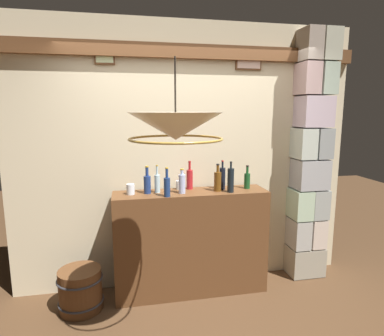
{
  "coord_description": "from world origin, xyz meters",
  "views": [
    {
      "loc": [
        -0.62,
        -2.3,
        1.88
      ],
      "look_at": [
        0.0,
        0.78,
        1.33
      ],
      "focal_mm": 30.61,
      "sensor_mm": 36.0,
      "label": 1
    }
  ],
  "objects": [
    {
      "name": "liquor_bottle_whiskey",
      "position": [
        0.38,
        0.73,
        1.2
      ],
      "size": [
        0.07,
        0.07,
        0.31
      ],
      "color": "black",
      "rests_on": "bar_shelf_unit"
    },
    {
      "name": "liquor_bottle_gin",
      "position": [
        -0.26,
        0.69,
        1.18
      ],
      "size": [
        0.06,
        0.06,
        0.28
      ],
      "color": "navy",
      "rests_on": "bar_shelf_unit"
    },
    {
      "name": "liquor_bottle_port",
      "position": [
        -0.43,
        0.85,
        1.18
      ],
      "size": [
        0.07,
        0.07,
        0.27
      ],
      "color": "navy",
      "rests_on": "bar_shelf_unit"
    },
    {
      "name": "liquor_bottle_vermouth",
      "position": [
        -0.33,
        0.86,
        1.18
      ],
      "size": [
        0.06,
        0.06,
        0.28
      ],
      "color": "#AACAD3",
      "rests_on": "bar_shelf_unit"
    },
    {
      "name": "bar_shelf_unit",
      "position": [
        0.0,
        0.83,
        0.54
      ],
      "size": [
        1.55,
        0.37,
        1.08
      ],
      "primitive_type": "cube",
      "color": "brown",
      "rests_on": "ground"
    },
    {
      "name": "pendant_lamp",
      "position": [
        -0.3,
        -0.13,
        1.77
      ],
      "size": [
        0.64,
        0.64,
        0.54
      ],
      "color": "#EFE5C6"
    },
    {
      "name": "liquor_bottle_sherry",
      "position": [
        0.34,
        0.87,
        1.2
      ],
      "size": [
        0.06,
        0.06,
        0.3
      ],
      "color": "black",
      "rests_on": "bar_shelf_unit"
    },
    {
      "name": "glass_tumbler_highball",
      "position": [
        -0.6,
        0.84,
        1.13
      ],
      "size": [
        0.08,
        0.08,
        0.1
      ],
      "color": "silver",
      "rests_on": "bar_shelf_unit"
    },
    {
      "name": "stone_pillar",
      "position": [
        1.36,
        0.95,
        1.34
      ],
      "size": [
        0.39,
        0.34,
        2.71
      ],
      "color": "gray",
      "rests_on": "ground"
    },
    {
      "name": "liquor_bottle_tequila",
      "position": [
        0.27,
        0.8,
        1.18
      ],
      "size": [
        0.07,
        0.07,
        0.28
      ],
      "color": "brown",
      "rests_on": "bar_shelf_unit"
    },
    {
      "name": "liquor_bottle_scotch",
      "position": [
        0.01,
        0.95,
        1.19
      ],
      "size": [
        0.07,
        0.07,
        0.29
      ],
      "color": "#A41D22",
      "rests_on": "bar_shelf_unit"
    },
    {
      "name": "liquor_bottle_mezcal",
      "position": [
        0.6,
        0.85,
        1.17
      ],
      "size": [
        0.06,
        0.06,
        0.25
      ],
      "color": "#174A21",
      "rests_on": "bar_shelf_unit"
    },
    {
      "name": "liquor_bottle_vodka",
      "position": [
        -0.1,
        0.79,
        1.18
      ],
      "size": [
        0.07,
        0.07,
        0.25
      ],
      "color": "#A6B3DB",
      "rests_on": "bar_shelf_unit"
    },
    {
      "name": "panelled_rear_partition",
      "position": [
        0.0,
        1.1,
        1.46
      ],
      "size": [
        3.63,
        0.15,
        2.78
      ],
      "color": "beige",
      "rests_on": "ground"
    },
    {
      "name": "glass_tumbler_rocks",
      "position": [
        -0.1,
        0.96,
        1.12
      ],
      "size": [
        0.07,
        0.07,
        0.09
      ],
      "color": "silver",
      "rests_on": "bar_shelf_unit"
    },
    {
      "name": "wooden_barrel",
      "position": [
        -1.1,
        0.71,
        0.2
      ],
      "size": [
        0.43,
        0.43,
        0.41
      ],
      "color": "brown",
      "rests_on": "ground"
    }
  ]
}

